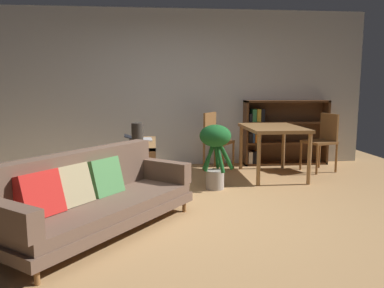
% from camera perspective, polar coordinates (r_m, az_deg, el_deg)
% --- Properties ---
extents(ground_plane, '(8.16, 8.16, 0.00)m').
position_cam_1_polar(ground_plane, '(4.31, -0.75, -10.13)').
color(ground_plane, tan).
extents(back_wall_panel, '(6.80, 0.10, 2.70)m').
position_cam_1_polar(back_wall_panel, '(6.77, -2.71, 8.30)').
color(back_wall_panel, silver).
rests_on(back_wall_panel, ground_plane).
extents(fabric_couch, '(1.85, 2.08, 0.76)m').
position_cam_1_polar(fabric_couch, '(3.77, -14.73, -7.55)').
color(fabric_couch, brown).
rests_on(fabric_couch, ground_plane).
extents(media_console, '(0.38, 1.14, 0.63)m').
position_cam_1_polar(media_console, '(5.36, -7.42, -3.06)').
color(media_console, olive).
rests_on(media_console, ground_plane).
extents(open_laptop, '(0.41, 0.36, 0.08)m').
position_cam_1_polar(open_laptop, '(5.48, -7.82, 0.81)').
color(open_laptop, silver).
rests_on(open_laptop, media_console).
extents(desk_speaker, '(0.15, 0.15, 0.28)m').
position_cam_1_polar(desk_speaker, '(5.11, -8.17, 1.58)').
color(desk_speaker, '#2D2823').
rests_on(desk_speaker, media_console).
extents(potted_floor_plant, '(0.49, 0.43, 0.88)m').
position_cam_1_polar(potted_floor_plant, '(5.13, 3.51, -0.37)').
color(potted_floor_plant, '#9E9389').
rests_on(potted_floor_plant, ground_plane).
extents(dining_table, '(0.83, 1.20, 0.78)m').
position_cam_1_polar(dining_table, '(5.98, 12.00, 1.79)').
color(dining_table, olive).
rests_on(dining_table, ground_plane).
extents(dining_chair_near, '(0.54, 0.54, 0.94)m').
position_cam_1_polar(dining_chair_near, '(6.62, 18.97, 0.78)').
color(dining_chair_near, brown).
rests_on(dining_chair_near, ground_plane).
extents(dining_chair_far, '(0.57, 0.59, 0.96)m').
position_cam_1_polar(dining_chair_far, '(6.36, 3.47, 0.96)').
color(dining_chair_far, brown).
rests_on(dining_chair_far, ground_plane).
extents(bookshelf, '(1.50, 0.29, 1.14)m').
position_cam_1_polar(bookshelf, '(7.01, 13.02, 1.70)').
color(bookshelf, '#56351E').
rests_on(bookshelf, ground_plane).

